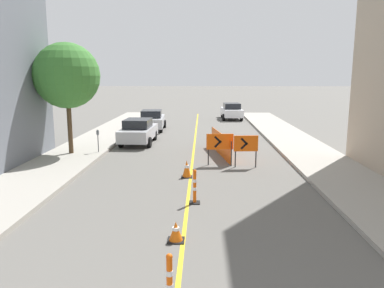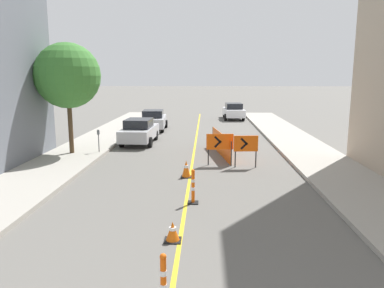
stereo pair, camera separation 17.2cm
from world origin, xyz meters
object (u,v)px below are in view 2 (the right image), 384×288
delineator_post_rear (193,189)px  street_tree_left_near (68,76)px  parking_meter_far_curb (98,136)px  delineator_post_front (164,287)px  parked_car_curb_mid (153,120)px  traffic_cone_second (173,231)px  parked_car_curb_far (234,111)px  arrow_barricade_secondary (246,145)px  traffic_cone_third (186,169)px  parked_car_curb_near (139,131)px  arrow_barricade_primary (220,143)px

delineator_post_rear → street_tree_left_near: street_tree_left_near is taller
delineator_post_rear → parking_meter_far_curb: size_ratio=0.96×
delineator_post_front → parked_car_curb_mid: bearing=98.4°
delineator_post_front → delineator_post_rear: size_ratio=0.96×
delineator_post_front → traffic_cone_second: bearing=91.8°
parked_car_curb_far → parking_meter_far_curb: (-8.56, -17.17, 0.24)m
delineator_post_front → street_tree_left_near: street_tree_left_near is taller
arrow_barricade_secondary → parked_car_curb_mid: 13.48m
traffic_cone_second → delineator_post_rear: (0.43, 2.97, 0.25)m
traffic_cone_second → parked_car_curb_far: size_ratio=0.12×
delineator_post_front → parked_car_curb_far: 30.98m
delineator_post_front → arrow_barricade_secondary: 11.36m
parked_car_curb_mid → parking_meter_far_curb: 9.64m
traffic_cone_third → parking_meter_far_curb: (-5.00, 4.40, 0.67)m
arrow_barricade_secondary → parked_car_curb_mid: (-6.03, 12.06, -0.28)m
traffic_cone_third → parked_car_curb_near: size_ratio=0.17×
traffic_cone_second → parked_car_curb_near: 14.53m
traffic_cone_second → parked_car_curb_far: (3.58, 27.82, 0.54)m
delineator_post_rear → parked_car_curb_near: 11.78m
delineator_post_rear → traffic_cone_third: bearing=97.1°
parked_car_curb_near → arrow_barricade_secondary: bearing=-42.4°
traffic_cone_second → arrow_barricade_secondary: 8.57m
traffic_cone_third → street_tree_left_near: size_ratio=0.13×
delineator_post_rear → parked_car_curb_mid: 17.57m
delineator_post_front → parking_meter_far_curb: (-5.07, 13.61, 0.55)m
arrow_barricade_primary → parked_car_curb_far: parked_car_curb_far is taller
parking_meter_far_curb → street_tree_left_near: street_tree_left_near is taller
parked_car_curb_mid → street_tree_left_near: (-3.08, -9.78, 3.46)m
traffic_cone_third → street_tree_left_near: 8.54m
arrow_barricade_primary → parked_car_curb_near: 7.47m
parked_car_curb_mid → parked_car_curb_far: same height
traffic_cone_third → parking_meter_far_curb: parking_meter_far_curb is taller
traffic_cone_second → arrow_barricade_primary: size_ratio=0.35×
traffic_cone_second → parked_car_curb_mid: size_ratio=0.12×
traffic_cone_third → delineator_post_rear: size_ratio=0.63×
parking_meter_far_curb → delineator_post_rear: bearing=-54.8°
arrow_barricade_secondary → delineator_post_rear: bearing=-118.8°
arrow_barricade_primary → parked_car_curb_mid: (-4.83, 11.65, -0.30)m
traffic_cone_second → traffic_cone_third: 6.25m
arrow_barricade_primary → parked_car_curb_near: size_ratio=0.35×
delineator_post_rear → arrow_barricade_secondary: arrow_barricade_secondary is taller
traffic_cone_third → parked_car_curb_mid: (-3.33, 13.89, 0.43)m
traffic_cone_second → street_tree_left_near: street_tree_left_near is taller
parked_car_curb_near → arrow_barricade_primary: bearing=-46.7°
street_tree_left_near → delineator_post_rear: bearing=-47.3°
parked_car_curb_near → street_tree_left_near: (-3.01, -3.77, 3.46)m
arrow_barricade_primary → parked_car_curb_mid: 12.62m
traffic_cone_second → street_tree_left_near: 12.80m
street_tree_left_near → delineator_post_front: bearing=-64.1°
traffic_cone_second → arrow_barricade_secondary: bearing=71.3°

